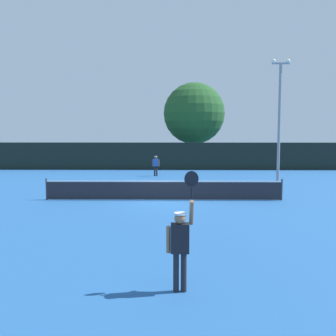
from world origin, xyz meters
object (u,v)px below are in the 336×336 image
(player_receiving, at_px, (156,164))
(light_pole, at_px, (279,114))
(player_serving, at_px, (180,239))
(parked_car_near, at_px, (142,157))
(large_tree, at_px, (194,114))
(tennis_ball, at_px, (186,194))

(player_receiving, xyz_separation_m, light_pole, (8.10, -4.91, 3.59))
(player_serving, relative_size, parked_car_near, 0.58)
(player_receiving, distance_m, large_tree, 10.71)
(player_serving, relative_size, player_receiving, 1.63)
(tennis_ball, bearing_deg, player_serving, -92.40)
(player_receiving, relative_size, parked_car_near, 0.36)
(player_serving, bearing_deg, parked_car_near, 96.23)
(light_pole, distance_m, large_tree, 14.83)
(light_pole, bearing_deg, tennis_ball, -146.51)
(player_receiving, xyz_separation_m, tennis_ball, (2.05, -8.91, -0.90))
(player_serving, distance_m, parked_car_near, 32.98)
(large_tree, distance_m, parked_car_near, 7.47)
(player_serving, distance_m, large_tree, 30.87)
(player_receiving, height_order, tennis_ball, player_receiving)
(parked_car_near, bearing_deg, light_pole, -63.16)
(large_tree, bearing_deg, player_receiving, -110.70)
(player_serving, height_order, player_receiving, player_serving)
(player_serving, bearing_deg, large_tree, 86.38)
(large_tree, height_order, parked_car_near, large_tree)
(player_serving, xyz_separation_m, light_pole, (6.57, 16.46, 3.42))
(light_pole, bearing_deg, large_tree, 108.25)
(player_receiving, relative_size, large_tree, 0.18)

